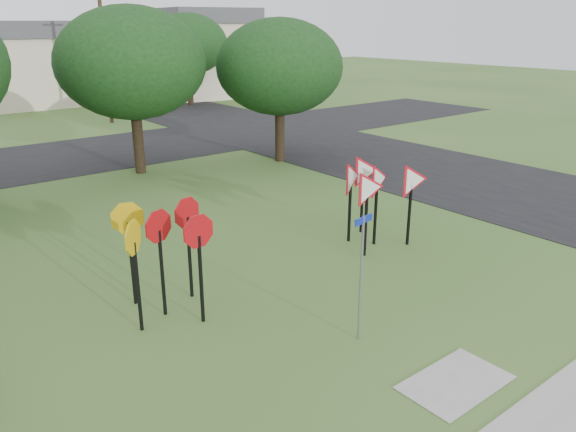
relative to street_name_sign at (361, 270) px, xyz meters
name	(u,v)px	position (x,y,z in m)	size (l,w,h in m)	color
ground	(359,329)	(0.29, 0.26, -1.54)	(140.00, 140.00, 0.00)	#355B22
street_right	(387,160)	(12.29, 10.26, -1.53)	(8.00, 50.00, 0.02)	black
street_far	(56,158)	(0.29, 20.26, -1.53)	(60.00, 8.00, 0.02)	black
curb_pad	(455,382)	(0.29, -2.14, -1.53)	(2.00, 1.20, 0.02)	gray
street_name_sign	(361,270)	(0.00, 0.00, 0.00)	(0.54, 0.11, 2.64)	gray
stop_sign_cluster	(162,236)	(-2.53, 3.41, 0.28)	(2.24, 1.86, 2.45)	black
yield_sign_cluster	(374,183)	(4.04, 3.46, 0.28)	(2.64, 1.84, 2.47)	black
far_pole_b	(105,52)	(6.29, 28.26, 2.81)	(1.40, 0.24, 8.50)	#45301F
house_mid	(20,63)	(4.29, 40.26, 1.61)	(8.40, 8.40, 6.20)	beige
house_right	(207,52)	(18.29, 36.26, 2.11)	(8.30, 8.30, 7.20)	beige
tree_near_mid	(131,63)	(2.29, 15.26, 3.00)	(6.00, 6.00, 6.80)	#2E2114
tree_near_right	(279,67)	(8.29, 13.26, 2.69)	(5.60, 5.60, 6.33)	#2E2114
tree_far_right	(188,44)	(14.29, 32.26, 3.00)	(6.00, 6.00, 6.80)	#2E2114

